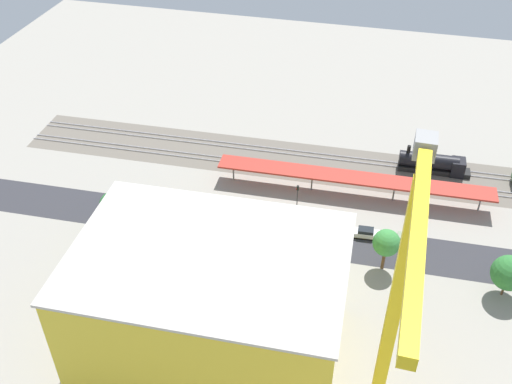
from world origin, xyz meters
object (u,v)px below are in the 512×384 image
Objects in this scene: parked_car_1 at (366,233)px; parked_car_5 at (201,206)px; construction_building at (211,307)px; street_tree_3 at (261,232)px; box_truck_0 at (210,257)px; traffic_light at (297,197)px; street_tree_1 at (121,213)px; tower_crane at (395,312)px; parked_car_2 at (326,225)px; parked_car_4 at (242,210)px; parked_car_3 at (283,219)px; street_tree_0 at (386,243)px; parked_car_7 at (125,194)px; parked_car_0 at (411,238)px; parked_car_6 at (162,200)px; street_tree_4 at (137,210)px; locomotive at (435,164)px; street_tree_2 at (509,273)px; platform_canopy_near at (354,178)px; street_tree_5 at (114,206)px.

parked_car_1 is 1.07× the size of parked_car_5.
construction_building is 4.28× the size of street_tree_3.
traffic_light is (-11.39, -14.68, 3.21)m from box_truck_0.
tower_crane is at bearing 147.52° from street_tree_1.
parked_car_1 is 0.12× the size of tower_crane.
tower_crane is 4.58× the size of box_truck_0.
parked_car_4 is (15.10, -0.45, -0.00)m from parked_car_2.
parked_car_3 is 0.55× the size of street_tree_0.
parked_car_2 is at bearing -112.49° from construction_building.
parked_car_4 is 1.01× the size of parked_car_7.
parked_car_0 is 0.64× the size of traffic_light.
parked_car_6 is 0.55× the size of street_tree_4.
parked_car_2 is 30.14m from parked_car_6.
street_tree_0 is 0.97× the size of street_tree_4.
street_tree_0 is (-27.16, -5.84, 3.82)m from box_truck_0.
parked_car_1 is 38.94m from street_tree_4.
construction_building is (25.85, 29.39, 8.13)m from parked_car_0.
tower_crane is 42.71m from box_truck_0.
traffic_light is (20.05, -1.44, 3.98)m from parked_car_0.
parked_car_0 is (3.50, 21.99, -1.10)m from locomotive.
parked_car_4 is (33.19, 21.45, -1.11)m from locomotive.
street_tree_3 is at bearing 20.69° from parked_car_0.
parked_car_1 is 6.95m from parked_car_2.
parked_car_1 is 0.71× the size of street_tree_1.
parked_car_4 is 1.04× the size of parked_car_6.
tower_crane reaches higher than street_tree_2.
parked_car_5 is (25.90, 10.93, -3.11)m from platform_canopy_near.
parked_car_2 is 0.68× the size of street_tree_1.
street_tree_3 is (-1.92, -20.36, -3.97)m from construction_building.
parked_car_2 is 21.50m from box_truck_0.
street_tree_3 is (19.66, 1.63, -0.43)m from street_tree_0.
platform_canopy_near is 11.61m from parked_car_2.
platform_canopy_near is 6.46× the size of street_tree_4.
street_tree_2 is at bearing 163.19° from traffic_light.
tower_crane is at bearing 142.15° from parked_car_7.
parked_car_4 is at bearing -58.98° from street_tree_3.
parked_car_5 is 7.57m from parked_car_6.
street_tree_4 is at bearing 32.11° from parked_car_4.
construction_building is at bearing 138.01° from street_tree_1.
parked_car_1 is 29.50m from parked_car_5.
parked_car_7 is 0.57× the size of street_tree_3.
locomotive is 3.11× the size of parked_car_7.
street_tree_4 is (15.61, 9.79, 4.68)m from parked_car_4.
construction_building reaches higher than street_tree_3.
street_tree_4 reaches higher than parked_car_0.
street_tree_5 is (45.86, -28.92, -18.07)m from tower_crane.
parked_car_0 is 0.98× the size of parked_car_1.
construction_building is at bearing 111.15° from parked_car_5.
parked_car_2 is at bearing -179.05° from parked_car_3.
parked_car_1 and parked_car_7 have the same top height.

